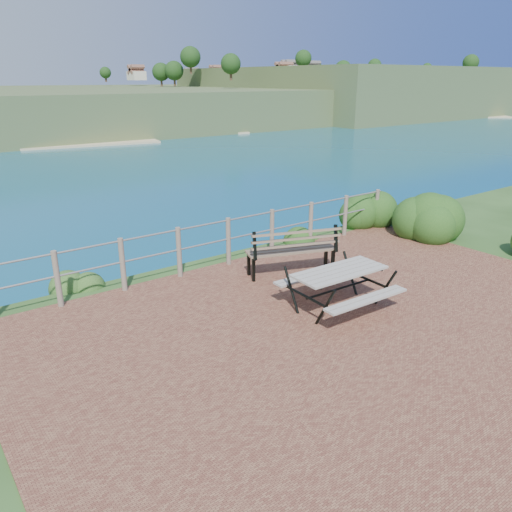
{
  "coord_description": "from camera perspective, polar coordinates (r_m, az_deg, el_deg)",
  "views": [
    {
      "loc": [
        -5.4,
        -4.87,
        3.7
      ],
      "look_at": [
        -0.47,
        1.76,
        0.75
      ],
      "focal_mm": 35.0,
      "sensor_mm": 36.0,
      "label": 1
    }
  ],
  "objects": [
    {
      "name": "distant_bay",
      "position": [
        273.72,
        4.29,
        18.51
      ],
      "size": [
        290.0,
        232.36,
        24.0
      ],
      "color": "#41542A",
      "rests_on": "ground"
    },
    {
      "name": "park_bench",
      "position": [
        9.78,
        4.08,
        1.51
      ],
      "size": [
        1.83,
        1.03,
        1.01
      ],
      "rotation": [
        0.0,
        0.0,
        -0.35
      ],
      "color": "brown",
      "rests_on": "ground"
    },
    {
      "name": "picnic_table",
      "position": [
        8.46,
        9.45,
        -3.29
      ],
      "size": [
        1.65,
        1.41,
        0.69
      ],
      "rotation": [
        0.0,
        0.0,
        -0.04
      ],
      "color": "#9D988D",
      "rests_on": "ground"
    },
    {
      "name": "shrub_lip_west",
      "position": [
        10.02,
        -19.6,
        -3.23
      ],
      "size": [
        0.75,
        0.75,
        0.48
      ],
      "primitive_type": "ellipsoid",
      "color": "#2C501E",
      "rests_on": "ground"
    },
    {
      "name": "shrub_right_front",
      "position": [
        13.04,
        19.63,
        1.99
      ],
      "size": [
        1.4,
        1.4,
        1.98
      ],
      "primitive_type": "ellipsoid",
      "color": "#144214",
      "rests_on": "ground"
    },
    {
      "name": "safety_railing",
      "position": [
        10.32,
        -3.18,
        1.97
      ],
      "size": [
        9.4,
        0.1,
        1.0
      ],
      "color": "#6B5B4C",
      "rests_on": "ground"
    },
    {
      "name": "shrub_lip_east",
      "position": [
        12.22,
        5.24,
        1.94
      ],
      "size": [
        0.79,
        0.79,
        0.54
      ],
      "primitive_type": "ellipsoid",
      "color": "#144214",
      "rests_on": "ground"
    },
    {
      "name": "shrub_right_edge",
      "position": [
        13.53,
        13.05,
        3.27
      ],
      "size": [
        1.14,
        1.14,
        1.63
      ],
      "primitive_type": "ellipsoid",
      "color": "#144214",
      "rests_on": "ground"
    },
    {
      "name": "ground",
      "position": [
        8.16,
        10.17,
        -7.67
      ],
      "size": [
        10.0,
        7.0,
        0.12
      ],
      "primitive_type": "cube",
      "color": "brown",
      "rests_on": "ground"
    }
  ]
}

